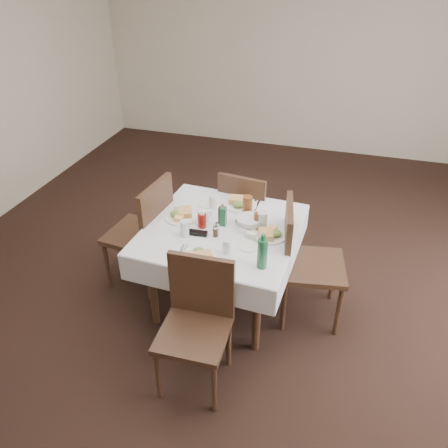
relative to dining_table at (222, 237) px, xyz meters
name	(u,v)px	position (x,y,z in m)	size (l,w,h in m)	color
ground_plane	(243,292)	(0.15, 0.15, -0.67)	(7.00, 7.00, 0.00)	black
room_shell	(248,104)	(0.15, 0.15, 1.04)	(6.04, 7.04, 2.80)	beige
dining_table	(222,237)	(0.00, 0.00, 0.00)	(1.24, 1.24, 0.76)	#321A15
chair_north	(245,211)	(0.03, 0.66, -0.13)	(0.50, 0.50, 0.94)	#321A15
chair_south	(197,315)	(0.06, -0.76, -0.13)	(0.47, 0.47, 0.95)	#321A15
chair_east	(301,256)	(0.64, 0.04, -0.08)	(0.56, 0.56, 1.03)	#321A15
chair_west	(146,228)	(-0.69, 0.06, -0.08)	(0.54, 0.54, 1.03)	#321A15
meal_north	(240,203)	(0.05, 0.37, 0.11)	(0.27, 0.27, 0.06)	white
meal_south	(199,256)	(-0.04, -0.43, 0.11)	(0.25, 0.25, 0.05)	white
meal_east	(270,234)	(0.39, -0.01, 0.11)	(0.26, 0.26, 0.06)	white
meal_west	(181,215)	(-0.36, 0.05, 0.11)	(0.26, 0.26, 0.06)	white
side_plate_a	(206,204)	(-0.23, 0.30, 0.10)	(0.15, 0.15, 0.01)	white
side_plate_b	(249,246)	(0.27, -0.20, 0.10)	(0.15, 0.15, 0.01)	white
water_n	(213,202)	(-0.16, 0.28, 0.15)	(0.06, 0.06, 0.11)	silver
water_s	(227,247)	(0.13, -0.31, 0.15)	(0.06, 0.06, 0.11)	silver
water_e	(262,220)	(0.30, 0.08, 0.16)	(0.08, 0.08, 0.14)	silver
water_w	(185,228)	(-0.24, -0.18, 0.15)	(0.07, 0.07, 0.13)	silver
iced_tea_a	(247,206)	(0.14, 0.25, 0.17)	(0.08, 0.08, 0.17)	brown
iced_tea_b	(258,220)	(0.27, 0.08, 0.16)	(0.06, 0.06, 0.13)	brown
bread_basket	(249,222)	(0.20, 0.08, 0.13)	(0.23, 0.23, 0.08)	silver
oil_cruet_dark	(222,215)	(-0.01, 0.05, 0.18)	(0.05, 0.05, 0.20)	black
oil_cruet_green	(223,216)	(0.00, 0.04, 0.18)	(0.05, 0.05, 0.20)	#22643E
ketchup_bottle	(202,220)	(-0.15, -0.03, 0.16)	(0.07, 0.07, 0.15)	maroon
salt_shaker	(217,227)	(-0.02, -0.05, 0.13)	(0.03, 0.03, 0.07)	white
pepper_shaker	(215,231)	(-0.01, -0.13, 0.13)	(0.04, 0.04, 0.09)	#3C2D1F
coffee_mug	(203,217)	(-0.16, 0.03, 0.14)	(0.14, 0.14, 0.10)	white
sunglasses	(198,233)	(-0.15, -0.15, 0.11)	(0.15, 0.06, 0.03)	black
green_bottle	(262,253)	(0.41, -0.40, 0.21)	(0.07, 0.07, 0.27)	#22643E
sugar_caddy	(251,235)	(0.25, -0.07, 0.11)	(0.09, 0.06, 0.04)	white
cutlery_n	(256,205)	(0.18, 0.42, 0.10)	(0.05, 0.21, 0.01)	silver
cutlery_s	(183,251)	(-0.18, -0.39, 0.09)	(0.06, 0.17, 0.01)	silver
cutlery_e	(265,242)	(0.37, -0.11, 0.09)	(0.18, 0.08, 0.01)	silver
cutlery_w	(183,210)	(-0.39, 0.17, 0.09)	(0.16, 0.06, 0.01)	silver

